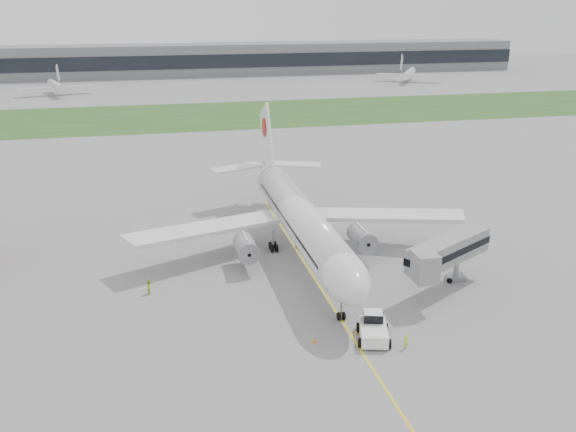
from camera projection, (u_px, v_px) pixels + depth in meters
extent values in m
plane|color=gray|center=(307.00, 267.00, 85.36)|extent=(600.00, 600.00, 0.00)
cube|color=#285720|center=(210.00, 115.00, 196.13)|extent=(600.00, 50.00, 0.02)
cube|color=slate|center=(183.00, 60.00, 295.42)|extent=(320.00, 22.00, 14.00)
cube|color=black|center=(185.00, 62.00, 285.27)|extent=(320.00, 0.60, 6.00)
cylinder|color=silver|center=(301.00, 218.00, 87.25)|extent=(5.00, 38.00, 5.00)
ellipsoid|color=silver|center=(344.00, 275.00, 69.24)|extent=(5.00, 11.00, 5.00)
cube|color=black|center=(347.00, 271.00, 68.03)|extent=(3.20, 1.54, 1.14)
cone|color=silver|center=(269.00, 172.00, 107.30)|extent=(5.00, 10.53, 6.16)
cube|color=silver|center=(204.00, 229.00, 86.75)|extent=(22.13, 13.52, 1.70)
cube|color=silver|center=(385.00, 215.00, 92.20)|extent=(22.13, 13.52, 1.70)
cylinder|color=gray|center=(246.00, 247.00, 84.10)|extent=(2.70, 5.20, 2.70)
cylinder|color=gray|center=(362.00, 238.00, 87.45)|extent=(2.70, 5.20, 2.70)
cube|color=silver|center=(267.00, 140.00, 107.04)|extent=(0.45, 10.90, 12.76)
cylinder|color=#AD0A09|center=(266.00, 127.00, 107.32)|extent=(0.60, 3.20, 3.20)
cube|color=silver|center=(237.00, 168.00, 108.43)|extent=(9.54, 6.34, 0.35)
cube|color=silver|center=(295.00, 164.00, 110.52)|extent=(9.54, 6.34, 0.35)
cylinder|color=gray|center=(341.00, 307.00, 71.01)|extent=(0.24, 0.24, 3.10)
cylinder|color=black|center=(273.00, 247.00, 90.97)|extent=(1.40, 1.10, 1.10)
cylinder|color=black|center=(317.00, 243.00, 92.31)|extent=(1.40, 1.10, 1.10)
cube|color=white|center=(373.00, 332.00, 67.08)|extent=(3.99, 5.51, 1.32)
cube|color=white|center=(373.00, 317.00, 67.98)|extent=(2.38, 2.23, 1.10)
cube|color=black|center=(373.00, 316.00, 67.96)|extent=(2.45, 2.30, 0.94)
cylinder|color=black|center=(358.00, 327.00, 68.84)|extent=(0.64, 1.06, 0.99)
cylinder|color=black|center=(386.00, 328.00, 68.70)|extent=(0.64, 1.06, 0.99)
cylinder|color=black|center=(360.00, 343.00, 65.72)|extent=(0.64, 1.06, 0.99)
cylinder|color=black|center=(389.00, 344.00, 65.58)|extent=(0.64, 1.06, 0.99)
cube|color=gray|center=(448.00, 250.00, 77.59)|extent=(13.32, 9.51, 2.94)
cube|color=black|center=(448.00, 250.00, 77.59)|extent=(13.54, 9.70, 0.88)
cube|color=gray|center=(424.00, 267.00, 72.77)|extent=(2.55, 3.33, 3.33)
cylinder|color=gray|center=(456.00, 267.00, 80.88)|extent=(0.69, 0.69, 3.73)
cube|color=gray|center=(455.00, 278.00, 81.37)|extent=(2.73, 2.38, 0.69)
cylinder|color=black|center=(450.00, 281.00, 80.55)|extent=(0.60, 0.74, 0.69)
cylinder|color=black|center=(461.00, 275.00, 82.20)|extent=(0.60, 0.74, 0.69)
cone|color=orange|center=(315.00, 340.00, 66.68)|extent=(0.45, 0.45, 0.61)
cone|color=orange|center=(356.00, 332.00, 68.32)|extent=(0.36, 0.36, 0.49)
imported|color=#C8FF2A|center=(406.00, 341.00, 65.36)|extent=(0.69, 0.58, 1.62)
imported|color=#B8E726|center=(150.00, 286.00, 77.55)|extent=(0.93, 1.07, 1.87)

